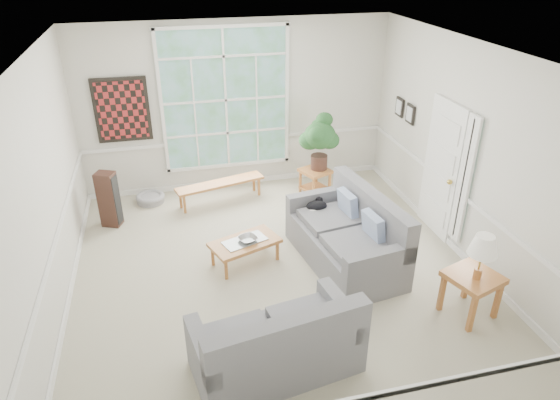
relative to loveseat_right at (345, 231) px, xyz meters
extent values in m
cube|color=#A9A38B|center=(-1.00, -0.06, -0.53)|extent=(5.50, 6.00, 0.01)
cube|color=white|center=(-1.00, -0.06, 2.48)|extent=(5.50, 6.00, 0.02)
cube|color=silver|center=(-1.00, 2.94, 0.98)|extent=(5.50, 0.02, 3.00)
cube|color=silver|center=(-1.00, -3.06, 0.98)|extent=(5.50, 0.02, 3.00)
cube|color=silver|center=(-3.75, -0.06, 0.98)|extent=(0.02, 6.00, 3.00)
cube|color=silver|center=(1.75, -0.06, 0.98)|extent=(0.02, 6.00, 3.00)
cube|color=white|center=(-1.20, 2.90, 1.13)|extent=(2.30, 0.08, 2.40)
cube|color=white|center=(1.71, 0.54, 0.53)|extent=(0.08, 0.90, 2.10)
cube|color=white|center=(1.71, -0.09, 0.63)|extent=(0.08, 0.26, 1.90)
cube|color=#591918|center=(-2.95, 2.89, 1.08)|extent=(0.90, 0.06, 1.10)
cube|color=black|center=(1.71, 1.69, 1.03)|extent=(0.04, 0.26, 0.32)
cube|color=black|center=(1.71, 2.09, 1.03)|extent=(0.04, 0.26, 0.32)
cube|color=slate|center=(0.00, 0.00, 0.00)|extent=(1.27, 2.06, 1.05)
cube|color=slate|center=(-1.41, -1.71, -0.05)|extent=(1.86, 1.17, 0.94)
cube|color=#AD6932|center=(-1.37, 0.33, -0.34)|extent=(1.08, 0.82, 0.36)
imported|color=gray|center=(-1.33, 0.32, -0.13)|extent=(0.41, 0.41, 0.08)
cube|color=#AD6932|center=(-1.46, 2.29, -0.34)|extent=(1.60, 0.69, 0.37)
cube|color=#AD6932|center=(0.25, 2.19, -0.29)|extent=(0.62, 0.62, 0.47)
cube|color=#AD6932|center=(1.10, -1.42, -0.23)|extent=(0.72, 0.72, 0.58)
cylinder|color=gray|center=(-2.68, 2.56, -0.45)|extent=(0.54, 0.54, 0.15)
cube|color=#382019|center=(-3.29, 1.90, -0.06)|extent=(0.35, 0.32, 0.92)
ellipsoid|color=black|center=(-0.21, 0.66, 0.09)|extent=(0.33, 0.25, 0.15)
camera|label=1|loc=(-2.31, -5.58, 3.63)|focal=32.00mm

